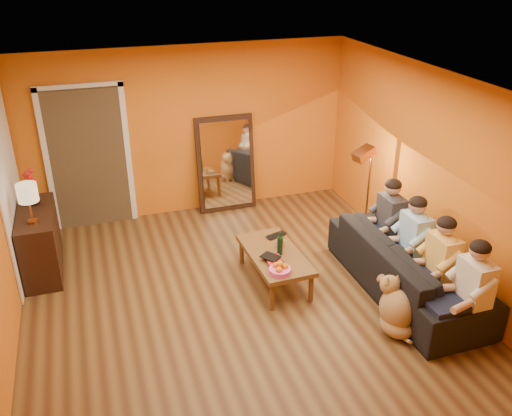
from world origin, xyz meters
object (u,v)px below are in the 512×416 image
object	(u,v)px
floor_lamp	(367,198)
mirror_frame	(226,164)
table_lamp	(29,204)
person_far_left	(473,292)
sofa	(406,266)
person_mid_left	(441,265)
coffee_table	(274,267)
vase	(34,197)
wine_bottle	(280,243)
person_far_right	(390,222)
sideboard	(40,242)
dog	(397,306)
laptop	(278,237)
tumbler	(280,243)
person_mid_right	(414,242)

from	to	relation	value
floor_lamp	mirror_frame	bearing A→B (deg)	118.48
table_lamp	person_far_left	size ratio (longest dim) A/B	0.42
sofa	person_mid_left	bearing A→B (deg)	-163.89
person_mid_left	sofa	bearing A→B (deg)	106.11
coffee_table	vase	world-z (taller)	vase
mirror_frame	table_lamp	bearing A→B (deg)	-153.68
wine_bottle	sofa	bearing A→B (deg)	-24.76
person_far_left	person_far_right	world-z (taller)	same
sideboard	wine_bottle	world-z (taller)	sideboard
dog	person_far_right	world-z (taller)	person_far_right
person_mid_left	wine_bottle	size ratio (longest dim) A/B	3.94
dog	coffee_table	bearing A→B (deg)	119.73
table_lamp	dog	size ratio (longest dim) A/B	0.76
sofa	floor_lamp	world-z (taller)	floor_lamp
person_far_left	person_mid_left	xyz separation A→B (m)	(0.00, 0.55, 0.00)
sideboard	person_far_left	distance (m)	5.25
floor_lamp	vase	distance (m)	4.44
person_far_right	wine_bottle	distance (m)	1.54
floor_lamp	dog	size ratio (longest dim) A/B	2.15
dog	person_far_left	xyz separation A→B (m)	(0.66, -0.35, 0.28)
sofa	laptop	distance (m)	1.65
tumbler	laptop	size ratio (longest dim) A/B	0.35
person_far_right	laptop	xyz separation A→B (m)	(-1.41, 0.40, -0.18)
coffee_table	tumbler	world-z (taller)	tumbler
person_far_left	laptop	distance (m)	2.49
table_lamp	dog	xyz separation A→B (m)	(3.71, -2.25, -0.77)
coffee_table	person_mid_right	xyz separation A→B (m)	(1.59, -0.60, 0.40)
person_mid_left	person_far_right	world-z (taller)	same
coffee_table	wine_bottle	xyz separation A→B (m)	(0.05, -0.05, 0.37)
person_far_left	vase	bearing A→B (deg)	144.21
mirror_frame	person_far_left	world-z (taller)	mirror_frame
sideboard	tumbler	bearing A→B (deg)	-20.44
person_mid_left	mirror_frame	bearing A→B (deg)	114.73
floor_lamp	wine_bottle	xyz separation A→B (m)	(-1.51, -0.57, -0.14)
sofa	coffee_table	world-z (taller)	sofa
sideboard	person_far_left	world-z (taller)	person_far_left
mirror_frame	person_far_right	distance (m)	2.82
person_mid_right	wine_bottle	size ratio (longest dim) A/B	3.94
sideboard	sofa	distance (m)	4.65
person_far_right	vase	distance (m)	4.63
floor_lamp	sofa	bearing A→B (deg)	-107.57
sideboard	person_mid_right	distance (m)	4.73
wine_bottle	floor_lamp	bearing A→B (deg)	20.78
person_far_right	tumbler	distance (m)	1.48
table_lamp	person_far_left	xyz separation A→B (m)	(4.37, -2.60, -0.49)
mirror_frame	vase	distance (m)	2.92
sideboard	person_mid_left	bearing A→B (deg)	-28.28
floor_lamp	vase	size ratio (longest dim) A/B	7.47
coffee_table	person_far_left	xyz separation A→B (m)	(1.59, -1.70, 0.40)
floor_lamp	tumbler	distance (m)	1.51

